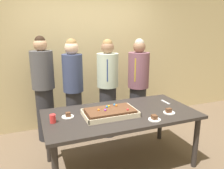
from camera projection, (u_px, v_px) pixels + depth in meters
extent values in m
plane|color=brown|center=(120.00, 163.00, 3.01)|extent=(12.00, 12.00, 0.00)
cube|color=#CCB784|center=(87.00, 46.00, 4.09)|extent=(8.00, 0.12, 3.00)
cube|color=#2D2826|center=(121.00, 114.00, 2.83)|extent=(1.97, 1.00, 0.04)
cylinder|color=#2D2826|center=(196.00, 142.00, 2.86)|extent=(0.07, 0.07, 0.71)
cylinder|color=#2D2826|center=(48.00, 138.00, 2.98)|extent=(0.07, 0.07, 0.71)
cylinder|color=#2D2826|center=(160.00, 119.00, 3.62)|extent=(0.07, 0.07, 0.71)
cube|color=beige|center=(110.00, 115.00, 2.74)|extent=(0.67, 0.41, 0.01)
cube|color=beige|center=(116.00, 118.00, 2.55)|extent=(0.67, 0.01, 0.05)
cube|color=beige|center=(105.00, 107.00, 2.91)|extent=(0.67, 0.01, 0.05)
cube|color=beige|center=(85.00, 116.00, 2.61)|extent=(0.01, 0.41, 0.05)
cube|color=beige|center=(134.00, 109.00, 2.85)|extent=(0.01, 0.41, 0.05)
cube|color=brown|center=(110.00, 112.00, 2.73)|extent=(0.60, 0.34, 0.07)
sphere|color=orange|center=(116.00, 105.00, 2.83)|extent=(0.03, 0.03, 0.03)
sphere|color=orange|center=(99.00, 110.00, 2.68)|extent=(0.03, 0.03, 0.03)
sphere|color=#2D84E0|center=(107.00, 107.00, 2.78)|extent=(0.03, 0.03, 0.03)
sphere|color=red|center=(128.00, 109.00, 2.69)|extent=(0.03, 0.03, 0.03)
sphere|color=purple|center=(105.00, 110.00, 2.67)|extent=(0.03, 0.03, 0.03)
sphere|color=yellow|center=(109.00, 106.00, 2.81)|extent=(0.03, 0.03, 0.03)
sphere|color=#2D84E0|center=(114.00, 105.00, 2.86)|extent=(0.03, 0.03, 0.03)
cylinder|color=white|center=(68.00, 117.00, 2.68)|extent=(0.15, 0.15, 0.01)
cube|color=brown|center=(68.00, 114.00, 2.67)|extent=(0.06, 0.05, 0.05)
cylinder|color=white|center=(169.00, 113.00, 2.81)|extent=(0.15, 0.15, 0.01)
cube|color=brown|center=(169.00, 110.00, 2.80)|extent=(0.07, 0.05, 0.05)
cylinder|color=white|center=(154.00, 120.00, 2.60)|extent=(0.15, 0.15, 0.01)
cube|color=brown|center=(154.00, 117.00, 2.59)|extent=(0.06, 0.07, 0.05)
cylinder|color=red|center=(53.00, 119.00, 2.51)|extent=(0.07, 0.07, 0.10)
cube|color=silver|center=(166.00, 102.00, 3.22)|extent=(0.03, 0.20, 0.01)
cylinder|color=#28282D|center=(75.00, 115.00, 3.62)|extent=(0.26, 0.26, 0.84)
cylinder|color=#384266|center=(73.00, 73.00, 3.44)|extent=(0.32, 0.32, 0.60)
sphere|color=beige|center=(71.00, 48.00, 3.34)|extent=(0.22, 0.22, 0.22)
sphere|color=olive|center=(71.00, 44.00, 3.33)|extent=(0.17, 0.17, 0.17)
cylinder|color=#28282D|center=(108.00, 111.00, 3.74)|extent=(0.28, 0.28, 0.88)
cylinder|color=#B7C6B2|center=(108.00, 70.00, 3.56)|extent=(0.35, 0.35, 0.55)
cube|color=navy|center=(108.00, 70.00, 3.39)|extent=(0.04, 0.02, 0.35)
sphere|color=#8C664C|center=(107.00, 48.00, 3.47)|extent=(0.21, 0.21, 0.21)
sphere|color=olive|center=(107.00, 44.00, 3.46)|extent=(0.16, 0.16, 0.16)
cylinder|color=#28282D|center=(137.00, 108.00, 3.98)|extent=(0.30, 0.30, 0.80)
cylinder|color=#7A4C5B|center=(139.00, 70.00, 3.81)|extent=(0.37, 0.37, 0.62)
cube|color=gold|center=(136.00, 70.00, 3.64)|extent=(0.04, 0.02, 0.40)
sphere|color=#8C664C|center=(139.00, 47.00, 3.71)|extent=(0.21, 0.21, 0.21)
sphere|color=#B2A899|center=(139.00, 43.00, 3.69)|extent=(0.17, 0.17, 0.17)
cylinder|color=#28282D|center=(46.00, 114.00, 3.59)|extent=(0.28, 0.28, 0.89)
cylinder|color=#4C4C51|center=(42.00, 70.00, 3.41)|extent=(0.35, 0.35, 0.60)
sphere|color=tan|center=(40.00, 45.00, 3.31)|extent=(0.21, 0.21, 0.21)
sphere|color=black|center=(40.00, 41.00, 3.30)|extent=(0.16, 0.16, 0.16)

